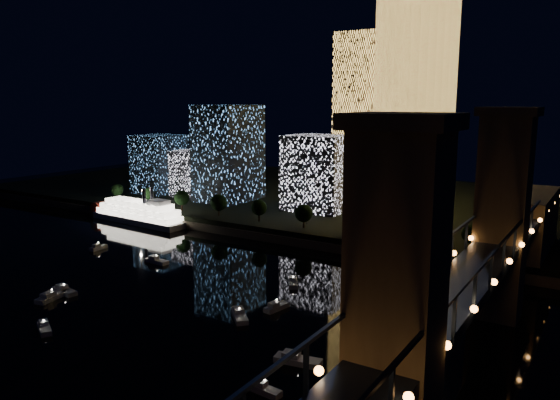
{
  "coord_description": "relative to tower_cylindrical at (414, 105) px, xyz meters",
  "views": [
    {
      "loc": [
        87.63,
        -83.29,
        51.45
      ],
      "look_at": [
        0.44,
        55.0,
        21.55
      ],
      "focal_mm": 35.0,
      "sensor_mm": 36.0,
      "label": 1
    }
  ],
  "objects": [
    {
      "name": "ground",
      "position": [
        -15.13,
        -132.02,
        -49.83
      ],
      "size": [
        520.0,
        520.0,
        0.0
      ],
      "primitive_type": "plane",
      "color": "black",
      "rests_on": "ground"
    },
    {
      "name": "far_bank",
      "position": [
        -15.13,
        27.98,
        -47.33
      ],
      "size": [
        420.0,
        160.0,
        5.0
      ],
      "primitive_type": "cube",
      "color": "black",
      "rests_on": "ground"
    },
    {
      "name": "seawall",
      "position": [
        -15.13,
        -50.02,
        -48.33
      ],
      "size": [
        420.0,
        6.0,
        3.0
      ],
      "primitive_type": "cube",
      "color": "#6B5E4C",
      "rests_on": "ground"
    },
    {
      "name": "tower_cylindrical",
      "position": [
        0.0,
        0.0,
        0.0
      ],
      "size": [
        34.0,
        34.0,
        89.4
      ],
      "color": "gold",
      "rests_on": "far_bank"
    },
    {
      "name": "tower_rectangular",
      "position": [
        -25.09,
        12.56,
        -7.19
      ],
      "size": [
        23.66,
        23.66,
        75.27
      ],
      "primitive_type": "cube",
      "color": "gold",
      "rests_on": "far_bank"
    },
    {
      "name": "midrise_blocks",
      "position": [
        -83.32,
        -11.97,
        -27.29
      ],
      "size": [
        114.71,
        28.92,
        44.49
      ],
      "color": "white",
      "rests_on": "far_bank"
    },
    {
      "name": "truss_bridge",
      "position": [
        49.87,
        -128.3,
        -33.58
      ],
      "size": [
        13.0,
        266.0,
        50.0
      ],
      "color": "#162449",
      "rests_on": "ground"
    },
    {
      "name": "riverboat",
      "position": [
        -102.27,
        -54.49,
        -45.73
      ],
      "size": [
        53.66,
        14.54,
        15.98
      ],
      "color": "silver",
      "rests_on": "ground"
    },
    {
      "name": "motorboats",
      "position": [
        -19.61,
        -119.41,
        -49.01
      ],
      "size": [
        112.62,
        71.43,
        2.78
      ],
      "color": "silver",
      "rests_on": "ground"
    },
    {
      "name": "esplanade_trees",
      "position": [
        -43.8,
        -44.02,
        -39.35
      ],
      "size": [
        165.75,
        6.85,
        8.92
      ],
      "color": "black",
      "rests_on": "far_bank"
    },
    {
      "name": "street_lamps",
      "position": [
        -49.13,
        -38.02,
        -40.8
      ],
      "size": [
        132.7,
        0.7,
        5.65
      ],
      "color": "black",
      "rests_on": "far_bank"
    }
  ]
}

